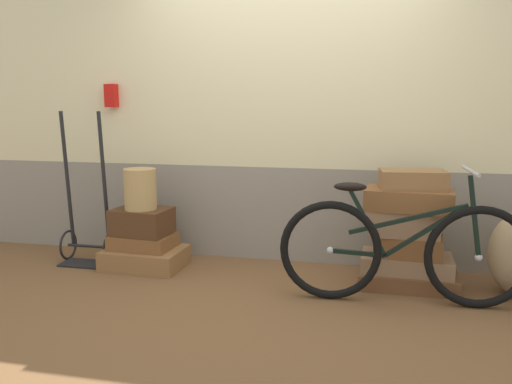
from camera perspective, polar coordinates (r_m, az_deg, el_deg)
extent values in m
cube|color=brown|center=(3.97, 1.39, -10.91)|extent=(9.10, 5.20, 0.06)
cube|color=gray|center=(4.65, 3.48, -2.22)|extent=(7.10, 0.20, 0.81)
cube|color=beige|center=(4.56, 3.65, 14.39)|extent=(7.10, 0.20, 1.86)
cube|color=red|center=(4.91, -15.24, 9.94)|extent=(0.10, 0.08, 0.20)
cube|color=olive|center=(4.56, -11.80, -6.90)|extent=(0.65, 0.49, 0.16)
cube|color=brown|center=(4.54, -11.96, -5.16)|extent=(0.51, 0.40, 0.12)
cube|color=#4C2D19|center=(4.50, -12.11, -3.12)|extent=(0.49, 0.39, 0.22)
cube|color=brown|center=(4.18, 15.93, -8.92)|extent=(0.72, 0.44, 0.11)
cube|color=#937051|center=(4.15, 15.82, -7.34)|extent=(0.67, 0.39, 0.12)
cube|color=brown|center=(4.08, 15.97, -5.59)|extent=(0.50, 0.31, 0.16)
cube|color=#937051|center=(4.06, 15.51, -3.13)|extent=(0.51, 0.32, 0.19)
cube|color=brown|center=(4.03, 16.06, -0.75)|extent=(0.65, 0.41, 0.15)
cube|color=olive|center=(4.03, 16.44, 1.31)|extent=(0.49, 0.33, 0.14)
cylinder|color=tan|center=(4.44, -12.30, 0.31)|extent=(0.26, 0.26, 0.33)
torus|color=black|center=(4.94, -19.47, -5.35)|extent=(0.02, 0.26, 0.26)
torus|color=black|center=(4.74, -15.32, -5.76)|extent=(0.02, 0.26, 0.26)
cylinder|color=black|center=(4.83, -17.44, -5.56)|extent=(0.40, 0.02, 0.02)
cylinder|color=black|center=(4.81, -19.56, 1.29)|extent=(0.03, 0.11, 1.16)
cylinder|color=black|center=(4.63, -15.97, 1.17)|extent=(0.03, 0.11, 1.16)
cube|color=black|center=(4.78, -18.02, -7.30)|extent=(0.36, 0.22, 0.02)
torus|color=black|center=(3.73, 7.96, -6.22)|extent=(0.70, 0.09, 0.70)
sphere|color=#B2B2B7|center=(3.73, 7.96, -6.22)|extent=(0.05, 0.05, 0.05)
torus|color=black|center=(3.83, 22.74, -6.49)|extent=(0.70, 0.09, 0.70)
sphere|color=#B2B2B7|center=(3.83, 22.74, -6.49)|extent=(0.05, 0.05, 0.05)
cube|color=black|center=(3.72, 17.72, -4.00)|extent=(0.53, 0.05, 0.39)
cube|color=black|center=(3.68, 11.87, -3.24)|extent=(0.27, 0.04, 0.46)
cube|color=black|center=(3.73, 10.80, -6.43)|extent=(0.37, 0.05, 0.05)
cube|color=black|center=(3.69, 15.88, -2.82)|extent=(0.77, 0.07, 0.24)
cube|color=black|center=(3.75, 22.37, -2.49)|extent=(0.12, 0.03, 0.55)
ellipsoid|color=black|center=(3.63, 10.05, 0.56)|extent=(0.22, 0.10, 0.06)
cylinder|color=#A5A5AD|center=(3.70, 22.01, 2.12)|extent=(0.05, 0.46, 0.02)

